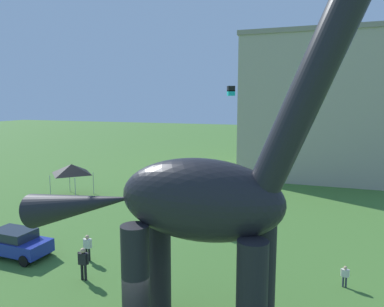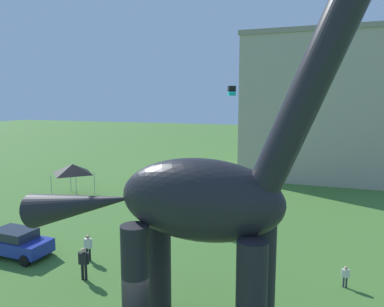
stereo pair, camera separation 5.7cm
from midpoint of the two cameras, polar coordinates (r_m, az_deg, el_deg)
dinosaur_sculpture at (r=13.42m, az=1.01°, el=-7.01°), size 14.03×2.97×14.66m
parked_sedan_left at (r=24.02m, az=-25.32°, el=-12.10°), size 4.26×2.02×1.55m
person_photographer at (r=19.92m, az=22.43°, el=-16.70°), size 0.39×0.17×1.05m
person_strolling_adult at (r=19.80m, az=-16.09°, el=-15.39°), size 0.62×0.27×1.65m
person_near_flyer at (r=24.66m, az=4.44°, el=-10.59°), size 0.55×0.24×1.46m
person_watching_child at (r=21.96m, az=-15.48°, el=-13.28°), size 0.55×0.24×1.47m
festival_canopy_tent at (r=35.86m, az=-17.69°, el=-2.26°), size 3.15×3.15×3.00m
kite_near_low at (r=27.08m, az=6.14°, el=9.47°), size 0.66×0.66×0.69m
background_building_block at (r=46.42m, az=18.63°, el=6.81°), size 16.15×13.35×16.04m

